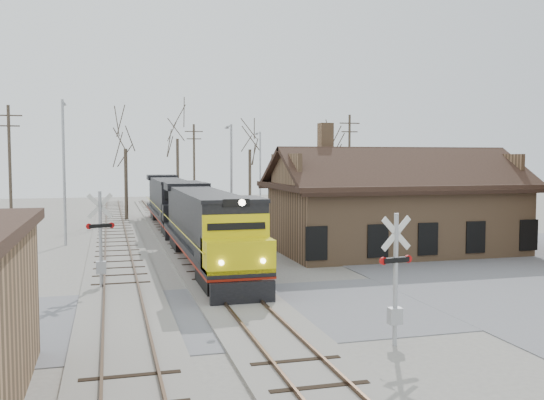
{
  "coord_description": "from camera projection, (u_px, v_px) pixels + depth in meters",
  "views": [
    {
      "loc": [
        -4.96,
        -21.76,
        5.77
      ],
      "look_at": [
        3.37,
        9.0,
        3.54
      ],
      "focal_mm": 40.0,
      "sensor_mm": 36.0,
      "label": 1
    }
  ],
  "objects": [
    {
      "name": "crossbuck_far",
      "position": [
        101.0,
        244.0,
        26.44
      ],
      "size": [
        1.22,
        0.34,
        4.32
      ],
      "rotation": [
        0.0,
        0.0,
        3.34
      ],
      "color": "#A5A8AD",
      "rests_on": "ground"
    },
    {
      "name": "locomotive_trailing",
      "position": [
        171.0,
        201.0,
        49.93
      ],
      "size": [
        2.78,
        18.61,
        3.91
      ],
      "color": "black",
      "rests_on": "ground"
    },
    {
      "name": "streetlight_c",
      "position": [
        260.0,
        168.0,
        61.21
      ],
      "size": [
        0.25,
        2.04,
        8.39
      ],
      "color": "#A5A8AD",
      "rests_on": "ground"
    },
    {
      "name": "streetlight_a",
      "position": [
        64.0,
        165.0,
        39.67
      ],
      "size": [
        0.25,
        2.04,
        9.56
      ],
      "color": "#A5A8AD",
      "rests_on": "ground"
    },
    {
      "name": "road",
      "position": [
        248.0,
        312.0,
        22.65
      ],
      "size": [
        60.0,
        9.0,
        0.03
      ],
      "primitive_type": "cube",
      "color": "slate",
      "rests_on": "ground"
    },
    {
      "name": "ground",
      "position": [
        248.0,
        312.0,
        22.65
      ],
      "size": [
        140.0,
        140.0,
        0.0
      ],
      "primitive_type": "plane",
      "color": "gray",
      "rests_on": "ground"
    },
    {
      "name": "tree_e",
      "position": [
        335.0,
        145.0,
        63.38
      ],
      "size": [
        4.09,
        4.09,
        10.03
      ],
      "color": "#382D23",
      "rests_on": "ground"
    },
    {
      "name": "utility_pole_c",
      "position": [
        349.0,
        164.0,
        57.34
      ],
      "size": [
        2.0,
        0.24,
        9.82
      ],
      "color": "#382D23",
      "rests_on": "ground"
    },
    {
      "name": "depot",
      "position": [
        395.0,
        213.0,
        37.17
      ],
      "size": [
        15.2,
        9.31,
        7.9
      ],
      "color": "#956F4D",
      "rests_on": "ground"
    },
    {
      "name": "track_main",
      "position": [
        193.0,
        251.0,
        37.09
      ],
      "size": [
        3.4,
        90.0,
        0.24
      ],
      "color": "gray",
      "rests_on": "ground"
    },
    {
      "name": "tree_c",
      "position": [
        177.0,
        127.0,
        65.99
      ],
      "size": [
        5.23,
        5.23,
        12.81
      ],
      "color": "#382D23",
      "rests_on": "ground"
    },
    {
      "name": "utility_pole_b",
      "position": [
        194.0,
        165.0,
        66.38
      ],
      "size": [
        2.0,
        0.24,
        9.43
      ],
      "color": "#382D23",
      "rests_on": "ground"
    },
    {
      "name": "crossbuck_near",
      "position": [
        395.0,
        284.0,
        18.52
      ],
      "size": [
        1.16,
        0.31,
        4.09
      ],
      "rotation": [
        0.0,
        0.0,
        0.17
      ],
      "color": "#A5A8AD",
      "rests_on": "ground"
    },
    {
      "name": "tree_d",
      "position": [
        250.0,
        139.0,
        64.48
      ],
      "size": [
        4.44,
        4.44,
        10.88
      ],
      "color": "#382D23",
      "rests_on": "ground"
    },
    {
      "name": "tree_b",
      "position": [
        125.0,
        137.0,
        55.07
      ],
      "size": [
        4.4,
        4.4,
        10.77
      ],
      "color": "#382D23",
      "rests_on": "ground"
    },
    {
      "name": "utility_pole_a",
      "position": [
        10.0,
        166.0,
        46.78
      ],
      "size": [
        2.0,
        0.24,
        9.82
      ],
      "color": "#382D23",
      "rests_on": "ground"
    },
    {
      "name": "locomotive_lead",
      "position": [
        207.0,
        227.0,
        31.74
      ],
      "size": [
        2.78,
        18.61,
        4.13
      ],
      "color": "black",
      "rests_on": "ground"
    },
    {
      "name": "track_siding",
      "position": [
        118.0,
        254.0,
        35.92
      ],
      "size": [
        3.4,
        90.0,
        0.24
      ],
      "color": "gray",
      "rests_on": "ground"
    },
    {
      "name": "streetlight_b",
      "position": [
        231.0,
        173.0,
        45.33
      ],
      "size": [
        0.25,
        2.04,
        8.26
      ],
      "color": "#A5A8AD",
      "rests_on": "ground"
    }
  ]
}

